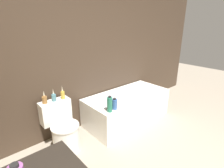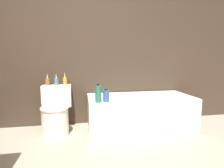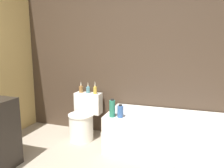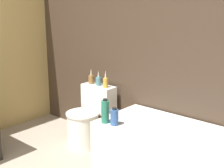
% 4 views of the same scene
% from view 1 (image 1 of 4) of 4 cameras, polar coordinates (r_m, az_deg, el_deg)
% --- Properties ---
extents(wall_back_tiled, '(6.40, 0.06, 2.60)m').
position_cam_1_polar(wall_back_tiled, '(2.75, -12.39, 10.47)').
color(wall_back_tiled, '#423326').
rests_on(wall_back_tiled, ground_plane).
extents(bathtub, '(1.55, 0.72, 0.51)m').
position_cam_1_polar(bathtub, '(3.21, 4.98, -7.43)').
color(bathtub, white).
rests_on(bathtub, ground).
extents(toilet, '(0.42, 0.55, 0.67)m').
position_cam_1_polar(toilet, '(2.61, -15.79, -14.01)').
color(toilet, white).
rests_on(toilet, ground).
extents(vase_gold, '(0.07, 0.07, 0.18)m').
position_cam_1_polar(vase_gold, '(2.53, -21.18, -4.59)').
color(vase_gold, olive).
rests_on(vase_gold, toilet).
extents(vase_silver, '(0.06, 0.06, 0.18)m').
position_cam_1_polar(vase_silver, '(2.56, -18.49, -3.97)').
color(vase_silver, teal).
rests_on(vase_silver, toilet).
extents(vase_bronze, '(0.06, 0.06, 0.20)m').
position_cam_1_polar(vase_bronze, '(2.59, -15.80, -3.25)').
color(vase_bronze, gold).
rests_on(vase_bronze, toilet).
extents(shampoo_bottle_tall, '(0.08, 0.08, 0.24)m').
position_cam_1_polar(shampoo_bottle_tall, '(2.47, -0.77, -6.68)').
color(shampoo_bottle_tall, '#267259').
rests_on(shampoo_bottle_tall, bathtub).
extents(shampoo_bottle_short, '(0.08, 0.08, 0.17)m').
position_cam_1_polar(shampoo_bottle_short, '(2.55, 0.83, -6.57)').
color(shampoo_bottle_short, '#335999').
rests_on(shampoo_bottle_short, bathtub).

